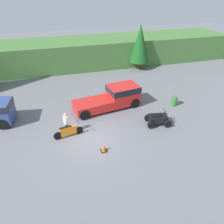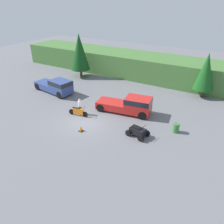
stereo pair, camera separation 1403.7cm
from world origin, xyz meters
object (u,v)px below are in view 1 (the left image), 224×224
Objects in this scene: pickup_truck_red at (114,97)px; dirt_bike at (69,131)px; traffic_cone at (104,148)px; steel_barrel at (174,101)px; quad_atv at (158,119)px; rider_person at (66,123)px.

pickup_truck_red reaches higher than dirt_bike.
traffic_cone is 8.83m from steel_barrel.
quad_atv is (6.97, -0.28, -0.01)m from dirt_bike.
traffic_cone is at bearing -150.47° from steel_barrel.
pickup_truck_red is at bearing 167.61° from steel_barrel.
dirt_bike is at bearing -151.97° from pickup_truck_red.
pickup_truck_red is 3.46× the size of rider_person.
rider_person is 3.51m from traffic_cone.
dirt_bike is at bearing -74.67° from rider_person.
dirt_bike is 1.05× the size of quad_atv.
rider_person is at bearing 128.83° from traffic_cone.
rider_person is at bearing -170.34° from steel_barrel.
steel_barrel is (7.68, 4.35, 0.19)m from traffic_cone.
rider_person reaches higher than steel_barrel.
quad_atv is 7.10m from rider_person.
rider_person is 2.00× the size of steel_barrel.
quad_atv is 3.76× the size of traffic_cone.
steel_barrel is at bearing 15.32° from rider_person.
pickup_truck_red is at bearing 38.33° from rider_person.
pickup_truck_red is 4.46m from quad_atv.
pickup_truck_red is 6.04m from traffic_cone.
pickup_truck_red is 2.80× the size of dirt_bike.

